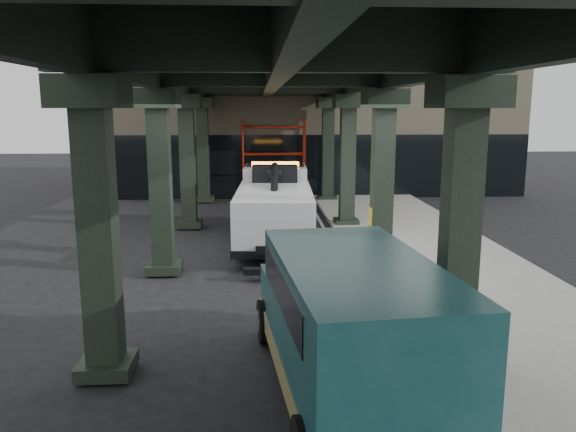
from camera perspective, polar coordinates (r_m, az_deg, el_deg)
name	(u,v)px	position (r m, az deg, el deg)	size (l,w,h in m)	color
ground	(292,295)	(13.85, 0.37, -8.06)	(90.00, 90.00, 0.00)	black
sidewalk	(446,267)	(16.58, 15.71, -5.00)	(5.00, 40.00, 0.15)	gray
lane_stripe	(348,271)	(15.93, 6.07, -5.56)	(0.12, 38.00, 0.01)	silver
viaduct	(272,71)	(15.11, -1.65, 14.54)	(7.40, 32.00, 6.40)	black
building	(305,117)	(33.20, 1.75, 10.03)	(22.00, 10.00, 8.00)	#C6B793
scaffolding	(274,157)	(27.83, -1.46, 5.96)	(3.08, 0.88, 4.00)	#AC200D
tow_truck	(275,203)	(19.23, -1.34, 1.34)	(2.72, 8.29, 2.69)	black
towed_van	(349,323)	(8.78, 6.24, -10.80)	(2.81, 5.98, 2.35)	#134144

